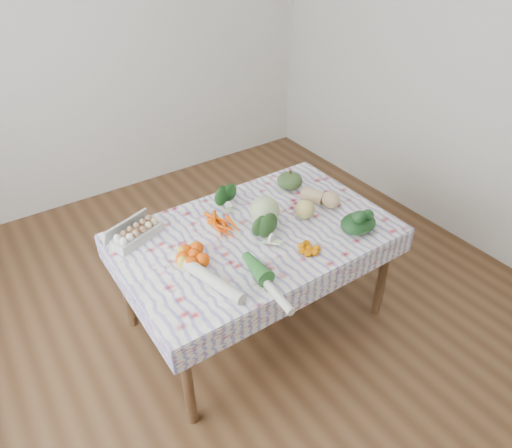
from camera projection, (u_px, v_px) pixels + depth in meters
The scene contains 17 objects.
ground at pixel (256, 317), 3.25m from camera, with size 4.50×4.50×0.00m, color #50311B.
wall_back at pixel (109, 44), 3.93m from camera, with size 4.00×0.04×2.80m, color silver.
dining_table at pixel (256, 242), 2.85m from camera, with size 1.60×1.00×0.75m.
tablecloth at pixel (256, 232), 2.80m from camera, with size 1.66×1.06×0.01m, color white.
egg_carton at pixel (137, 234), 2.71m from camera, with size 0.32×0.13×0.08m, color #BBBBB5.
carrot_bunch at pixel (220, 226), 2.81m from camera, with size 0.22×0.20×0.04m, color #F54E00.
kale_bunch at pixel (227, 198), 3.00m from camera, with size 0.14×0.12×0.12m, color #143C13.
kabocha_squash at pixel (290, 181), 3.18m from camera, with size 0.18×0.18×0.12m, color #385326.
cabbage at pixel (265, 211), 2.82m from camera, with size 0.18×0.18×0.18m, color #A6B578.
butternut_squash at pixel (321, 196), 3.02m from camera, with size 0.12×0.26×0.12m, color tan.
orange_cluster at pixel (194, 255), 2.55m from camera, with size 0.25×0.25×0.08m, color #F14E05.
broccoli at pixel (265, 233), 2.70m from camera, with size 0.16×0.16×0.11m, color #23461C.
mandarin_cluster at pixel (309, 248), 2.63m from camera, with size 0.16×0.16×0.05m, color #D86D00.
grapefruit at pixel (305, 209), 2.89m from camera, with size 0.13×0.13×0.13m, color #D4C162.
spinach_bag at pixel (358, 223), 2.78m from camera, with size 0.24×0.19×0.10m, color black.
daikon at pixel (211, 279), 2.40m from camera, with size 0.07×0.07×0.48m, color beige.
leek at pixel (268, 284), 2.39m from camera, with size 0.05×0.05×0.45m, color silver.
Camera 1 is at (-1.27, -1.85, 2.44)m, focal length 32.00 mm.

